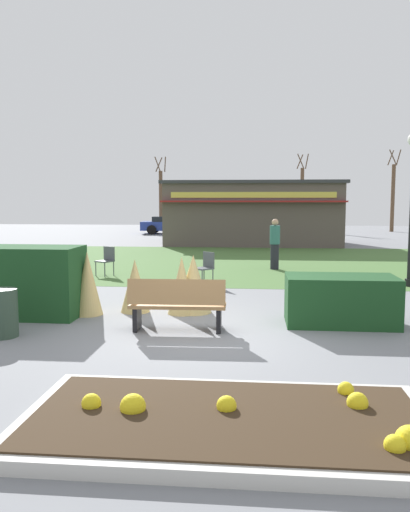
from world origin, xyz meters
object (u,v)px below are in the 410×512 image
(cafe_chair_west, at_px, (14,257))
(parked_car_west_slot, at_px, (172,224))
(cafe_chair_north, at_px, (107,258))
(park_bench, at_px, (177,305))
(cafe_chair_center, at_px, (206,265))
(tree_center_bg, at_px, (161,199))
(parked_car_center_slot, at_px, (251,225))
(food_kiosk, at_px, (253,213))
(tree_left_bg, at_px, (302,197))
(person_strolling, at_px, (275,244))
(tree_right_bg, at_px, (393,196))
(trash_bin, at_px, (2,313))

(cafe_chair_west, relative_size, parked_car_west_slot, 0.21)
(cafe_chair_north, relative_size, parked_car_west_slot, 0.21)
(park_bench, distance_m, cafe_chair_center, 5.19)
(tree_center_bg, bearing_deg, parked_car_center_slot, -27.71)
(food_kiosk, bearing_deg, tree_left_bg, 73.96)
(cafe_chair_west, relative_size, person_strolling, 0.53)
(cafe_chair_west, distance_m, parked_car_west_slot, 20.20)
(food_kiosk, relative_size, tree_right_bg, 1.53)
(cafe_chair_center, relative_size, tree_left_bg, 0.15)
(person_strolling, distance_m, parked_car_west_slot, 19.40)
(cafe_chair_center, relative_size, cafe_chair_north, 1.00)
(parked_car_center_slot, height_order, tree_center_bg, tree_center_bg)
(park_bench, bearing_deg, cafe_chair_north, 115.68)
(tree_left_bg, bearing_deg, tree_center_bg, -172.23)
(cafe_chair_center, bearing_deg, cafe_chair_north, 155.94)
(cafe_chair_center, distance_m, cafe_chair_north, 3.49)
(person_strolling, relative_size, tree_left_bg, 0.29)
(cafe_chair_center, bearing_deg, tree_right_bg, 66.06)
(parked_car_center_slot, relative_size, tree_left_bg, 0.72)
(food_kiosk, bearing_deg, parked_car_center_slot, 91.29)
(person_strolling, height_order, tree_left_bg, tree_left_bg)
(parked_car_west_slot, distance_m, tree_center_bg, 4.26)
(food_kiosk, height_order, cafe_chair_west, food_kiosk)
(tree_right_bg, bearing_deg, park_bench, -110.28)
(cafe_chair_north, bearing_deg, food_kiosk, 70.66)
(tree_left_bg, bearing_deg, cafe_chair_north, -107.69)
(food_kiosk, distance_m, cafe_chair_center, 14.02)
(cafe_chair_west, xyz_separation_m, cafe_chair_north, (3.05, -0.14, 0.00))
(park_bench, xyz_separation_m, person_strolling, (2.00, 8.59, 0.38))
(food_kiosk, relative_size, person_strolling, 5.44)
(trash_bin, xyz_separation_m, parked_car_west_slot, (-1.55, 27.53, 0.23))
(cafe_chair_center, relative_size, person_strolling, 0.53)
(person_strolling, xyz_separation_m, tree_right_bg, (9.41, 22.31, 1.77))
(parked_car_center_slot, height_order, tree_right_bg, tree_right_bg)
(trash_bin, height_order, parked_car_center_slot, parked_car_center_slot)
(cafe_chair_north, bearing_deg, park_bench, -64.32)
(cafe_chair_north, relative_size, tree_center_bg, 0.16)
(park_bench, height_order, person_strolling, person_strolling)
(tree_right_bg, bearing_deg, cafe_chair_center, -113.94)
(parked_car_center_slot, bearing_deg, cafe_chair_north, -101.74)
(food_kiosk, bearing_deg, trash_bin, -101.70)
(cafe_chair_north, bearing_deg, tree_center_bg, 96.34)
(cafe_chair_west, bearing_deg, cafe_chair_center, -14.09)
(parked_car_center_slot, bearing_deg, tree_center_bg, 152.29)
(cafe_chair_north, distance_m, parked_car_west_slot, 20.30)
(cafe_chair_north, bearing_deg, cafe_chair_west, 177.34)
(food_kiosk, relative_size, cafe_chair_north, 10.33)
(trash_bin, bearing_deg, parked_car_center_slot, 81.90)
(trash_bin, height_order, parked_car_west_slot, parked_car_west_slot)
(cafe_chair_center, height_order, tree_left_bg, tree_left_bg)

